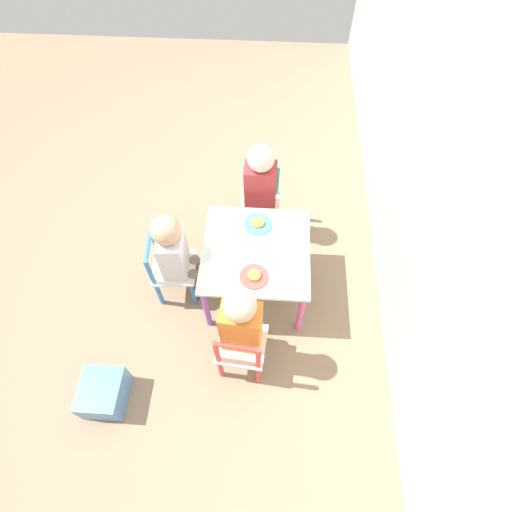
# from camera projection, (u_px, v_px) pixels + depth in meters

# --- Properties ---
(ground_plane) EXTENTS (6.00, 6.00, 0.00)m
(ground_plane) POSITION_uv_depth(u_px,v_px,m) (256.00, 287.00, 2.65)
(ground_plane) COLOR #8C755B
(house_wall) EXTENTS (6.00, 0.06, 2.60)m
(house_wall) POSITION_uv_depth(u_px,v_px,m) (473.00, 135.00, 1.53)
(house_wall) COLOR beige
(house_wall) RESTS_ON ground_plane
(kids_table) EXTENTS (0.62, 0.62, 0.44)m
(kids_table) POSITION_uv_depth(u_px,v_px,m) (256.00, 255.00, 2.33)
(kids_table) COLOR silver
(kids_table) RESTS_ON ground_plane
(chair_teal) EXTENTS (0.26, 0.26, 0.50)m
(chair_teal) POSITION_uv_depth(u_px,v_px,m) (260.00, 202.00, 2.73)
(chair_teal) COLOR silver
(chair_teal) RESTS_ON ground_plane
(chair_red) EXTENTS (0.28, 0.28, 0.50)m
(chair_red) POSITION_uv_depth(u_px,v_px,m) (241.00, 349.00, 2.16)
(chair_red) COLOR silver
(chair_red) RESTS_ON ground_plane
(chair_blue) EXTENTS (0.28, 0.28, 0.50)m
(chair_blue) POSITION_uv_depth(u_px,v_px,m) (171.00, 269.00, 2.44)
(chair_blue) COLOR silver
(chair_blue) RESTS_ON ground_plane
(child_left) EXTENTS (0.22, 0.20, 0.77)m
(child_left) POSITION_uv_depth(u_px,v_px,m) (260.00, 187.00, 2.51)
(child_left) COLOR #4C608E
(child_left) RESTS_ON ground_plane
(child_right) EXTENTS (0.22, 0.21, 0.77)m
(child_right) POSITION_uv_depth(u_px,v_px,m) (242.00, 323.00, 2.02)
(child_right) COLOR #38383D
(child_right) RESTS_ON ground_plane
(child_front) EXTENTS (0.21, 0.22, 0.72)m
(child_front) POSITION_uv_depth(u_px,v_px,m) (175.00, 251.00, 2.28)
(child_front) COLOR #7A6B5B
(child_front) RESTS_ON ground_plane
(plate_left) EXTENTS (0.17, 0.17, 0.03)m
(plate_left) POSITION_uv_depth(u_px,v_px,m) (258.00, 224.00, 2.37)
(plate_left) COLOR #4C9EE0
(plate_left) RESTS_ON kids_table
(plate_right) EXTENTS (0.16, 0.16, 0.03)m
(plate_right) POSITION_uv_depth(u_px,v_px,m) (254.00, 276.00, 2.17)
(plate_right) COLOR #E54C47
(plate_right) RESTS_ON kids_table
(storage_bin) EXTENTS (0.25, 0.22, 0.19)m
(storage_bin) POSITION_uv_depth(u_px,v_px,m) (104.00, 393.00, 2.18)
(storage_bin) COLOR #4C7FB7
(storage_bin) RESTS_ON ground_plane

